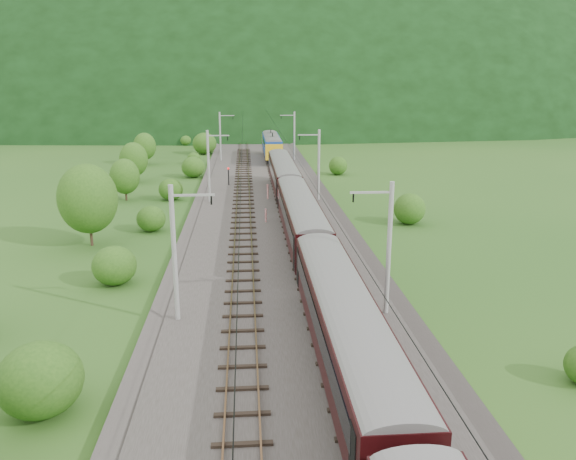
{
  "coord_description": "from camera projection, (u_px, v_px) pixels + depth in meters",
  "views": [
    {
      "loc": [
        -2.04,
        -30.73,
        14.09
      ],
      "look_at": [
        1.1,
        10.79,
        2.6
      ],
      "focal_mm": 35.0,
      "sensor_mm": 36.0,
      "label": 1
    }
  ],
  "objects": [
    {
      "name": "hazard_post_near",
      "position": [
        266.0,
        215.0,
        54.49
      ],
      "size": [
        0.14,
        0.14,
        1.32
      ],
      "primitive_type": "cylinder",
      "color": "red",
      "rests_on": "railbed"
    },
    {
      "name": "mountain_ridge",
      "position": [
        33.0,
        102.0,
        313.07
      ],
      "size": [
        336.0,
        280.0,
        132.0
      ],
      "primitive_type": "ellipsoid",
      "color": "black",
      "rests_on": "ground"
    },
    {
      "name": "hazard_post_far",
      "position": [
        268.0,
        192.0,
        64.65
      ],
      "size": [
        0.18,
        0.18,
        1.72
      ],
      "primitive_type": "cylinder",
      "color": "red",
      "rests_on": "railbed"
    },
    {
      "name": "catenary_right",
      "position": [
        318.0,
        163.0,
        63.44
      ],
      "size": [
        2.54,
        192.28,
        8.0
      ],
      "color": "gray",
      "rests_on": "railbed"
    },
    {
      "name": "vegetation_right",
      "position": [
        397.0,
        209.0,
        55.83
      ],
      "size": [
        5.27,
        93.08,
        2.76
      ],
      "color": "#265015",
      "rests_on": "ground"
    },
    {
      "name": "signal",
      "position": [
        228.0,
        175.0,
        72.8
      ],
      "size": [
        0.25,
        0.25,
        2.3
      ],
      "color": "black",
      "rests_on": "railbed"
    },
    {
      "name": "railbed",
      "position": [
        274.0,
        264.0,
        43.01
      ],
      "size": [
        14.0,
        220.0,
        0.3
      ],
      "primitive_type": "cube",
      "color": "#38332D",
      "rests_on": "ground"
    },
    {
      "name": "track_left",
      "position": [
        243.0,
        262.0,
        42.77
      ],
      "size": [
        2.4,
        220.0,
        0.27
      ],
      "color": "brown",
      "rests_on": "railbed"
    },
    {
      "name": "track_right",
      "position": [
        306.0,
        260.0,
        43.12
      ],
      "size": [
        2.4,
        220.0,
        0.27
      ],
      "color": "brown",
      "rests_on": "railbed"
    },
    {
      "name": "train",
      "position": [
        317.0,
        250.0,
        35.98
      ],
      "size": [
        2.76,
        132.24,
        4.79
      ],
      "color": "black",
      "rests_on": "ground"
    },
    {
      "name": "vegetation_left",
      "position": [
        94.0,
        238.0,
        40.6
      ],
      "size": [
        12.8,
        142.64,
        7.07
      ],
      "color": "#265015",
      "rests_on": "ground"
    },
    {
      "name": "catenary_left",
      "position": [
        209.0,
        165.0,
        62.55
      ],
      "size": [
        2.54,
        192.28,
        8.0
      ],
      "color": "gray",
      "rests_on": "railbed"
    },
    {
      "name": "ground",
      "position": [
        283.0,
        320.0,
        33.44
      ],
      "size": [
        600.0,
        600.0,
        0.0
      ],
      "primitive_type": "plane",
      "color": "#214B17",
      "rests_on": "ground"
    },
    {
      "name": "mountain_main",
      "position": [
        249.0,
        104.0,
        283.35
      ],
      "size": [
        504.0,
        360.0,
        244.0
      ],
      "primitive_type": "ellipsoid",
      "color": "black",
      "rests_on": "ground"
    },
    {
      "name": "overhead_wires",
      "position": [
        274.0,
        174.0,
        41.16
      ],
      "size": [
        4.83,
        198.0,
        0.03
      ],
      "color": "black",
      "rests_on": "ground"
    }
  ]
}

